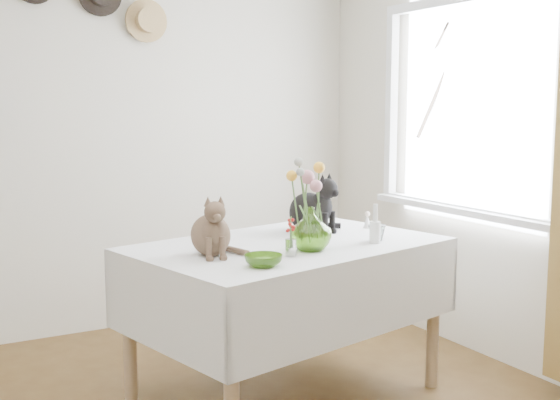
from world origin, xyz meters
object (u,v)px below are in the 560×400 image
flower_vase (311,229)px  tabby_cat (210,224)px  black_cat (309,202)px  dining_table (288,282)px

flower_vase → tabby_cat: bearing=163.7°
black_cat → flower_vase: size_ratio=1.59×
dining_table → black_cat: 0.50m
dining_table → tabby_cat: tabby_cat is taller
dining_table → flower_vase: 0.37m
dining_table → black_cat: size_ratio=5.11×
tabby_cat → black_cat: bearing=35.0°
black_cat → flower_vase: black_cat is taller
dining_table → tabby_cat: (-0.45, -0.07, 0.35)m
black_cat → flower_vase: bearing=-144.6°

